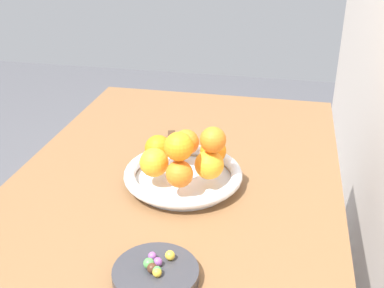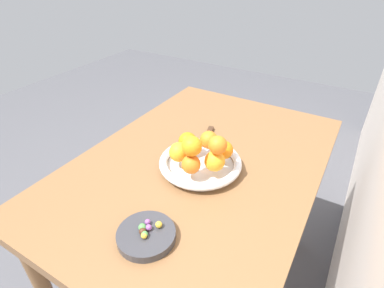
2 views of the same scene
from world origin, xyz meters
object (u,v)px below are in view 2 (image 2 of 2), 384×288
Objects in this scene: fruit_bowl at (200,163)px; candy_ball_6 at (159,225)px; orange_0 at (191,164)px; orange_5 at (179,152)px; candy_dish at (146,235)px; candy_ball_0 at (148,222)px; candy_ball_4 at (142,227)px; orange_4 at (188,141)px; candy_ball_5 at (144,236)px; knife at (206,142)px; candy_ball_2 at (149,227)px; orange_1 at (215,161)px; orange_6 at (218,145)px; candy_ball_3 at (143,231)px; orange_7 at (192,146)px; orange_2 at (224,150)px; dining_table at (200,180)px; orange_3 at (209,140)px; candy_ball_1 at (145,234)px.

fruit_bowl is 0.29m from candy_ball_6.
orange_5 reaches higher than orange_0.
candy_dish is 0.03m from candy_ball_0.
orange_5 is at bearing -166.18° from candy_ball_4.
orange_4 is 0.37m from candy_ball_5.
candy_dish is 0.47m from knife.
candy_ball_5 is at bearing 13.08° from candy_ball_2.
orange_6 reaches higher than orange_1.
candy_ball_2 is 0.89× the size of candy_ball_3.
fruit_bowl is at bearing -110.44° from orange_6.
orange_6 is 0.08m from orange_7.
orange_0 is at bearing -23.23° from orange_2.
candy_ball_4 is at bearing 1.33° from orange_7.
orange_4 is (0.02, -0.13, 0.00)m from orange_2.
candy_ball_5 is (0.26, 0.02, -0.04)m from orange_0.
dining_table is 17.76× the size of orange_3.
candy_ball_4 is at bearing 3.13° from orange_3.
candy_ball_4 is (0.39, 0.02, -0.04)m from orange_3.
orange_1 is 0.25× the size of knife.
orange_2 is 3.15× the size of candy_ball_4.
orange_4 is at bearing -81.75° from orange_2.
candy_ball_0 is (0.32, 0.08, -0.04)m from orange_4.
orange_4 is (-0.05, -0.13, -0.00)m from orange_1.
candy_ball_6 is (-0.04, 0.01, 0.00)m from candy_ball_1.
dining_table is at bearing -28.31° from orange_3.
candy_ball_0 is at bearing 13.44° from orange_4.
dining_table is 0.16m from orange_3.
orange_0 is at bearing -171.29° from candy_ball_6.
candy_ball_4 is at bearing 13.82° from orange_5.
orange_5 reaches higher than candy_ball_0.
orange_4 is at bearing -112.98° from fruit_bowl.
orange_2 is at bearing -172.05° from orange_6.
orange_6 is (-0.29, 0.05, 0.12)m from candy_dish.
dining_table is 0.40m from candy_ball_5.
orange_7 is at bearing -163.00° from orange_0.
candy_ball_6 is (0.25, 0.10, -0.04)m from orange_5.
fruit_bowl is at bearing -112.98° from orange_1.
candy_ball_5 is at bearing 5.29° from orange_7.
candy_dish is at bearing -30.44° from candy_ball_6.
dining_table is at bearing -164.32° from orange_0.
candy_ball_6 reaches higher than candy_ball_0.
orange_0 is 0.96× the size of orange_2.
orange_0 is 0.95× the size of orange_7.
orange_1 reaches higher than candy_ball_4.
candy_ball_6 is at bearing 8.27° from fruit_bowl.
candy_ball_2 is (0.33, 0.09, -0.04)m from orange_4.
orange_6 is 0.92× the size of orange_7.
orange_1 reaches higher than fruit_bowl.
orange_7 is 3.72× the size of candy_ball_1.
orange_6 is at bearing 170.78° from candy_ball_2.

